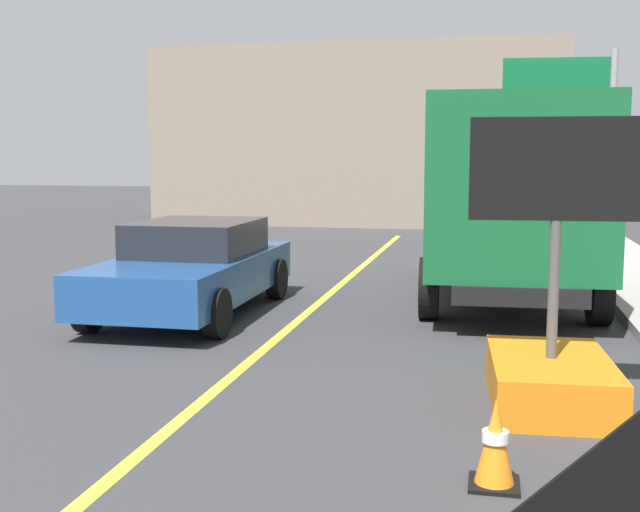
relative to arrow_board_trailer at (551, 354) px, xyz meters
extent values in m
cube|color=yellow|center=(-3.26, -2.21, -0.48)|extent=(0.14, 36.00, 0.01)
cube|color=orange|center=(0.00, 0.00, -0.26)|extent=(1.20, 1.86, 0.45)
cylinder|color=#4C4C4C|center=(0.00, 0.00, 0.62)|extent=(0.10, 0.10, 1.30)
cube|color=black|center=(0.00, 0.00, 1.74)|extent=(1.60, 0.17, 0.95)
sphere|color=yellow|center=(0.55, 0.08, 1.74)|extent=(0.09, 0.09, 0.09)
sphere|color=yellow|center=(0.25, 0.06, 1.74)|extent=(0.09, 0.09, 0.09)
sphere|color=yellow|center=(-0.05, 0.05, 1.74)|extent=(0.09, 0.09, 0.09)
sphere|color=yellow|center=(-0.35, 0.03, 1.74)|extent=(0.09, 0.09, 0.09)
sphere|color=yellow|center=(-0.52, 0.02, 1.92)|extent=(0.09, 0.09, 0.09)
sphere|color=yellow|center=(-0.52, 0.02, 1.56)|extent=(0.09, 0.09, 0.09)
cube|color=black|center=(-0.34, 5.77, 0.09)|extent=(2.01, 6.59, 0.25)
cube|color=silver|center=(-0.44, 8.12, 1.17)|extent=(2.54, 1.93, 1.90)
cube|color=#14592D|center=(-0.30, 4.78, 1.45)|extent=(2.65, 4.54, 2.47)
cylinder|color=black|center=(-1.62, 7.93, -0.03)|extent=(0.32, 0.91, 0.90)
cylinder|color=black|center=(0.74, 8.04, -0.03)|extent=(0.32, 0.91, 0.90)
cylinder|color=black|center=(-1.43, 3.76, -0.03)|extent=(0.32, 0.91, 0.90)
cylinder|color=black|center=(0.92, 3.87, -0.03)|extent=(0.32, 0.91, 0.90)
cube|color=navy|center=(-4.93, 3.40, 0.10)|extent=(1.90, 4.50, 0.60)
cube|color=black|center=(-4.93, 3.62, 0.65)|extent=(1.66, 2.02, 0.50)
cylinder|color=black|center=(-4.02, 1.92, -0.15)|extent=(0.22, 0.66, 0.66)
cylinder|color=black|center=(-5.82, 1.91, -0.15)|extent=(0.22, 0.66, 0.66)
cylinder|color=black|center=(-4.03, 4.88, -0.15)|extent=(0.22, 0.66, 0.66)
cylinder|color=black|center=(-5.83, 4.88, -0.15)|extent=(0.22, 0.66, 0.66)
cylinder|color=gray|center=(2.31, 13.44, 2.02)|extent=(0.18, 0.18, 5.00)
cube|color=#0F6033|center=(0.92, 13.32, 3.67)|extent=(2.60, 0.28, 1.30)
cube|color=white|center=(0.91, 13.35, 3.67)|extent=(1.81, 0.17, 0.18)
cube|color=gray|center=(-5.22, 21.57, 2.55)|extent=(13.94, 6.98, 6.07)
cube|color=black|center=(-0.52, -2.05, -0.47)|extent=(0.36, 0.36, 0.03)
cone|color=orange|center=(-0.52, -2.05, -0.14)|extent=(0.28, 0.28, 0.62)
cylinder|color=white|center=(-0.52, -2.05, -0.11)|extent=(0.19, 0.19, 0.08)
camera|label=1|loc=(-0.60, -7.57, 1.85)|focal=44.29mm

